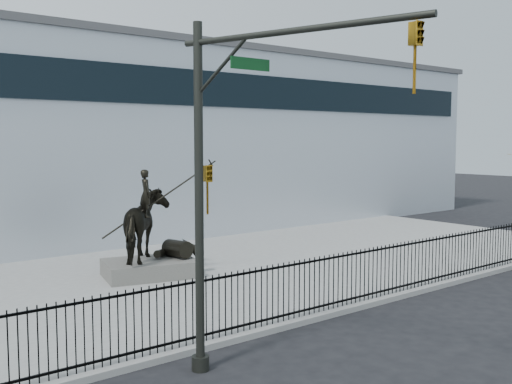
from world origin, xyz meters
TOP-DOWN VIEW (x-y plane):
  - ground at (0.00, 0.00)m, footprint 120.00×120.00m
  - plaza at (0.00, 7.00)m, footprint 30.00×12.00m
  - building at (0.00, 20.00)m, footprint 44.00×14.00m
  - picket_fence at (0.00, 1.25)m, footprint 22.10×0.10m
  - statue_plinth at (-3.99, 7.76)m, footprint 3.34×2.68m
  - equestrian_statue at (-3.94, 7.74)m, footprint 3.65×2.74m
  - traffic_signal_left at (-6.75, -0.62)m, footprint 1.52×4.84m

SIDE VIEW (x-z plane):
  - ground at x=0.00m, z-range 0.00..0.00m
  - plaza at x=0.00m, z-range 0.00..0.15m
  - statue_plinth at x=-3.99m, z-range 0.15..0.70m
  - picket_fence at x=0.00m, z-range 0.15..1.65m
  - equestrian_statue at x=-3.94m, z-range 0.26..3.44m
  - traffic_signal_left at x=-6.75m, z-range 0.53..7.53m
  - building at x=0.00m, z-range 0.00..9.00m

